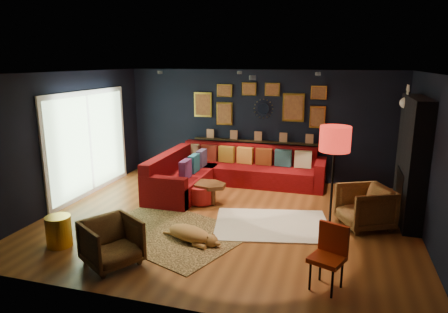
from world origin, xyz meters
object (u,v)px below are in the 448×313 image
(coffee_table, at_px, (208,187))
(armchair_right, at_px, (365,205))
(armchair_left, at_px, (111,240))
(orange_chair, at_px, (330,251))
(sectional, at_px, (223,173))
(dog, at_px, (189,231))
(gold_stool, at_px, (59,231))
(pouf, at_px, (201,194))
(floor_lamp, at_px, (335,143))

(coffee_table, bearing_deg, armchair_right, -7.51)
(coffee_table, relative_size, armchair_right, 1.11)
(armchair_left, relative_size, orange_chair, 0.88)
(sectional, xyz_separation_m, orange_chair, (2.45, -3.59, 0.16))
(coffee_table, bearing_deg, dog, -81.17)
(armchair_right, height_order, gold_stool, armchair_right)
(orange_chair, bearing_deg, pouf, 158.65)
(sectional, height_order, floor_lamp, floor_lamp)
(armchair_left, xyz_separation_m, orange_chair, (2.93, 0.27, 0.12))
(sectional, bearing_deg, floor_lamp, -37.64)
(gold_stool, relative_size, floor_lamp, 0.27)
(sectional, xyz_separation_m, gold_stool, (-1.59, -3.58, -0.08))
(armchair_left, xyz_separation_m, gold_stool, (-1.10, 0.28, -0.12))
(pouf, xyz_separation_m, floor_lamp, (2.52, -0.68, 1.32))
(coffee_table, bearing_deg, sectional, 90.75)
(coffee_table, xyz_separation_m, dog, (0.28, -1.78, -0.15))
(armchair_left, bearing_deg, dog, -6.59)
(coffee_table, height_order, pouf, coffee_table)
(armchair_left, distance_m, gold_stool, 1.14)
(coffee_table, bearing_deg, floor_lamp, -17.72)
(orange_chair, height_order, dog, orange_chair)
(sectional, bearing_deg, dog, -84.22)
(floor_lamp, bearing_deg, armchair_right, 33.81)
(gold_stool, bearing_deg, dog, 20.58)
(coffee_table, height_order, dog, coffee_table)
(coffee_table, xyz_separation_m, floor_lamp, (2.40, -0.77, 1.18))
(dog, bearing_deg, coffee_table, 116.71)
(sectional, height_order, gold_stool, sectional)
(armchair_left, relative_size, floor_lamp, 0.40)
(coffee_table, height_order, armchair_right, armchair_right)
(pouf, height_order, armchair_left, armchair_left)
(armchair_right, distance_m, floor_lamp, 1.31)
(gold_stool, bearing_deg, floor_lamp, 23.29)
(pouf, relative_size, dog, 0.48)
(orange_chair, relative_size, floor_lamp, 0.46)
(sectional, relative_size, gold_stool, 7.10)
(coffee_table, relative_size, floor_lamp, 0.49)
(gold_stool, bearing_deg, armchair_right, 24.70)
(armchair_left, distance_m, armchair_right, 4.19)
(sectional, distance_m, dog, 2.89)
(armchair_left, bearing_deg, floor_lamp, -23.73)
(coffee_table, distance_m, dog, 1.81)
(sectional, xyz_separation_m, dog, (0.29, -2.87, -0.14))
(pouf, bearing_deg, orange_chair, -43.31)
(armchair_right, xyz_separation_m, gold_stool, (-4.56, -2.10, -0.16))
(armchair_right, relative_size, gold_stool, 1.65)
(armchair_left, height_order, armchair_right, armchair_right)
(sectional, xyz_separation_m, armchair_left, (-0.48, -3.86, 0.04))
(pouf, xyz_separation_m, armchair_left, (-0.38, -2.68, 0.17))
(armchair_right, bearing_deg, armchair_left, -81.24)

